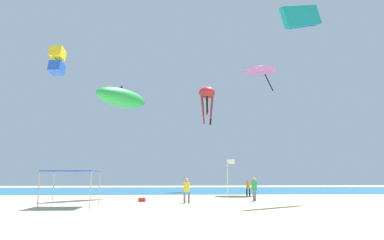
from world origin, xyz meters
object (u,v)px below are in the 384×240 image
at_px(cooler_box, 142,199).
at_px(kite_parafoil_teal, 302,17).
at_px(canopy_tent, 72,172).
at_px(kite_inflatable_green, 122,98).
at_px(kite_box_yellow, 57,61).
at_px(person_near_tent, 187,188).
at_px(kite_octopus_red, 207,95).
at_px(person_leftmost, 254,187).
at_px(banner_flag, 228,176).
at_px(kite_delta_pink, 260,68).
at_px(person_central, 248,186).

relative_size(cooler_box, kite_parafoil_teal, 0.10).
bearing_deg(canopy_tent, cooler_box, 46.86).
bearing_deg(kite_inflatable_green, kite_box_yellow, -156.82).
distance_m(person_near_tent, kite_octopus_red, 25.48).
bearing_deg(person_near_tent, person_leftmost, -163.93).
height_order(banner_flag, kite_inflatable_green, kite_inflatable_green).
relative_size(canopy_tent, cooler_box, 5.69).
bearing_deg(person_near_tent, canopy_tent, 18.79).
relative_size(canopy_tent, kite_box_yellow, 1.67).
bearing_deg(cooler_box, kite_parafoil_teal, 4.78).
bearing_deg(person_leftmost, person_near_tent, 100.80).
bearing_deg(kite_box_yellow, kite_inflatable_green, 82.06).
bearing_deg(kite_inflatable_green, kite_octopus_red, 5.78).
bearing_deg(canopy_tent, kite_parafoil_teal, 17.40).
relative_size(person_near_tent, kite_parafoil_teal, 0.34).
bearing_deg(banner_flag, cooler_box, 164.08).
distance_m(person_near_tent, kite_delta_pink, 23.13).
xyz_separation_m(banner_flag, kite_delta_pink, (6.86, 15.31, 13.46)).
relative_size(banner_flag, kite_inflatable_green, 0.56).
bearing_deg(cooler_box, kite_octopus_red, 69.73).
height_order(banner_flag, kite_parafoil_teal, kite_parafoil_teal).
bearing_deg(canopy_tent, kite_box_yellow, -154.94).
distance_m(kite_octopus_red, kite_parafoil_teal, 20.42).
relative_size(kite_inflatable_green, kite_delta_pink, 1.03).
relative_size(person_leftmost, kite_inflatable_green, 0.32).
height_order(person_near_tent, kite_octopus_red, kite_octopus_red).
relative_size(cooler_box, kite_octopus_red, 0.10).
height_order(person_leftmost, kite_parafoil_teal, kite_parafoil_teal).
height_order(canopy_tent, cooler_box, canopy_tent).
bearing_deg(kite_inflatable_green, cooler_box, -114.34).
xyz_separation_m(kite_inflatable_green, kite_parafoil_teal, (16.84, -3.98, 7.03)).
xyz_separation_m(person_leftmost, person_central, (1.06, 7.04, -0.14)).
height_order(kite_parafoil_teal, kite_delta_pink, kite_parafoil_teal).
bearing_deg(canopy_tent, person_near_tent, 20.79).
height_order(person_leftmost, kite_octopus_red, kite_octopus_red).
bearing_deg(person_central, kite_box_yellow, -147.77).
relative_size(banner_flag, kite_box_yellow, 1.69).
height_order(person_near_tent, person_central, person_near_tent).
bearing_deg(person_leftmost, kite_box_yellow, 102.86).
distance_m(kite_parafoil_teal, kite_box_yellow, 21.97).
xyz_separation_m(person_leftmost, banner_flag, (-2.48, -2.08, 0.89)).
distance_m(kite_octopus_red, kite_box_yellow, 28.81).
bearing_deg(cooler_box, kite_inflatable_green, 116.20).
distance_m(person_near_tent, banner_flag, 3.31).
height_order(kite_box_yellow, kite_delta_pink, kite_delta_pink).
relative_size(person_near_tent, cooler_box, 3.25).
bearing_deg(kite_octopus_red, kite_box_yellow, 159.76).
bearing_deg(person_central, person_leftmost, -104.56).
distance_m(kite_box_yellow, kite_delta_pink, 27.28).
bearing_deg(kite_delta_pink, person_central, 19.20).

